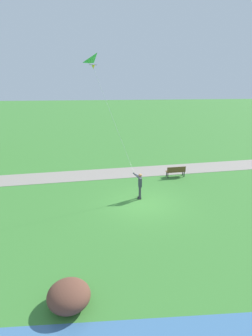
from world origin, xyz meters
TOP-DOWN VIEW (x-y plane):
  - ground_plane at (0.00, 0.00)m, footprint 120.00×120.00m
  - walkway_path at (5.44, 2.00)m, footprint 5.94×32.07m
  - person_kite_flyer at (0.70, 0.14)m, footprint 0.52×0.62m
  - flying_kite at (0.76, 2.63)m, footprint 1.51×2.59m
  - park_bench_near_walkway at (4.34, -3.15)m, footprint 0.60×1.54m
  - lakeside_shrub at (-8.07, 3.74)m, footprint 1.59×1.57m

SIDE VIEW (x-z plane):
  - ground_plane at x=0.00m, z-range 0.00..0.00m
  - walkway_path at x=5.44m, z-range 0.00..0.02m
  - lakeside_shrub at x=-8.07m, z-range 0.00..0.95m
  - park_bench_near_walkway at x=4.34m, z-range 0.07..0.95m
  - person_kite_flyer at x=0.70m, z-range 0.13..1.96m
  - flying_kite at x=0.76m, z-range 4.90..12.02m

